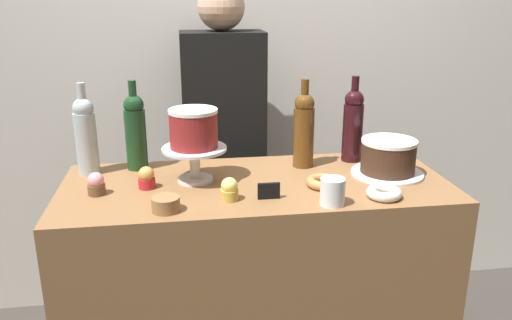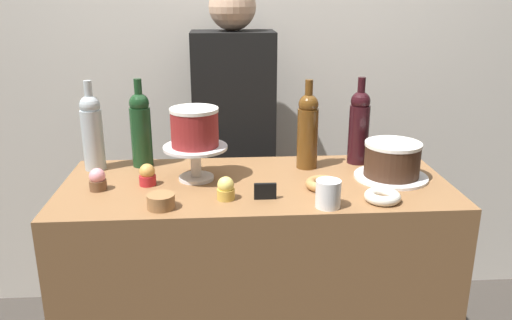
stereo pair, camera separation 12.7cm
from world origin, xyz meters
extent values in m
cube|color=silver|center=(0.00, 0.86, 1.30)|extent=(6.00, 0.05, 2.60)
cube|color=brown|center=(0.00, 0.00, 0.47)|extent=(1.32, 0.56, 0.94)
cylinder|color=silver|center=(-0.20, 0.04, 0.95)|extent=(0.12, 0.12, 0.01)
cylinder|color=silver|center=(-0.20, 0.04, 1.00)|extent=(0.04, 0.04, 0.10)
cylinder|color=silver|center=(-0.20, 0.04, 1.06)|extent=(0.22, 0.22, 0.01)
cylinder|color=maroon|center=(-0.20, 0.04, 1.12)|extent=(0.16, 0.16, 0.12)
cylinder|color=white|center=(-0.20, 0.04, 1.19)|extent=(0.16, 0.16, 0.01)
cylinder|color=white|center=(0.47, 0.01, 0.95)|extent=(0.25, 0.25, 0.01)
cylinder|color=#3D2619|center=(0.47, 0.01, 1.00)|extent=(0.19, 0.19, 0.11)
cylinder|color=white|center=(0.47, 0.01, 1.06)|extent=(0.19, 0.19, 0.01)
cylinder|color=#193D1E|center=(-0.41, 0.21, 1.05)|extent=(0.08, 0.08, 0.22)
sphere|color=#193D1E|center=(-0.41, 0.21, 1.18)|extent=(0.07, 0.07, 0.07)
cylinder|color=#193D1E|center=(-0.41, 0.21, 1.23)|extent=(0.03, 0.03, 0.08)
cylinder|color=#5B3814|center=(0.20, 0.15, 1.05)|extent=(0.08, 0.08, 0.22)
sphere|color=#5B3814|center=(0.20, 0.15, 1.18)|extent=(0.07, 0.07, 0.07)
cylinder|color=#5B3814|center=(0.20, 0.15, 1.23)|extent=(0.03, 0.03, 0.08)
cylinder|color=#B2BCC1|center=(-0.58, 0.18, 1.05)|extent=(0.08, 0.08, 0.22)
sphere|color=#B2BCC1|center=(-0.58, 0.18, 1.18)|extent=(0.07, 0.07, 0.07)
cylinder|color=#B2BCC1|center=(-0.58, 0.18, 1.23)|extent=(0.03, 0.03, 0.08)
cylinder|color=black|center=(0.40, 0.19, 1.05)|extent=(0.08, 0.08, 0.22)
sphere|color=black|center=(0.40, 0.19, 1.18)|extent=(0.07, 0.07, 0.07)
cylinder|color=black|center=(0.40, 0.19, 1.23)|extent=(0.03, 0.03, 0.08)
cylinder|color=gold|center=(-0.10, -0.14, 0.96)|extent=(0.06, 0.06, 0.03)
sphere|color=#EFDB6B|center=(-0.10, -0.14, 0.99)|extent=(0.05, 0.05, 0.05)
cylinder|color=brown|center=(-0.52, -0.03, 0.96)|extent=(0.06, 0.06, 0.03)
sphere|color=pink|center=(-0.52, -0.03, 0.99)|extent=(0.05, 0.05, 0.05)
cylinder|color=red|center=(-0.37, 0.00, 0.96)|extent=(0.06, 0.06, 0.03)
sphere|color=#CC9347|center=(-0.37, 0.00, 0.99)|extent=(0.05, 0.05, 0.05)
torus|color=#B27F47|center=(0.21, -0.07, 0.96)|extent=(0.11, 0.11, 0.03)
torus|color=silver|center=(0.38, -0.20, 0.96)|extent=(0.11, 0.11, 0.03)
cylinder|color=olive|center=(-0.30, -0.20, 0.95)|extent=(0.08, 0.08, 0.01)
cylinder|color=olive|center=(-0.30, -0.20, 0.96)|extent=(0.08, 0.08, 0.01)
cylinder|color=olive|center=(-0.30, -0.20, 0.97)|extent=(0.08, 0.08, 0.01)
cylinder|color=olive|center=(-0.30, -0.20, 0.98)|extent=(0.08, 0.08, 0.01)
cube|color=black|center=(0.02, -0.15, 0.97)|extent=(0.07, 0.01, 0.05)
cylinder|color=white|center=(0.20, -0.23, 0.98)|extent=(0.08, 0.08, 0.09)
cube|color=black|center=(-0.06, 0.61, 0.42)|extent=(0.28, 0.18, 0.85)
cube|color=black|center=(-0.06, 0.61, 1.12)|extent=(0.36, 0.22, 0.55)
sphere|color=tan|center=(-0.06, 0.61, 1.50)|extent=(0.20, 0.20, 0.20)
camera|label=1|loc=(-0.24, -1.64, 1.56)|focal=36.31mm
camera|label=2|loc=(-0.11, -1.65, 1.56)|focal=36.31mm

